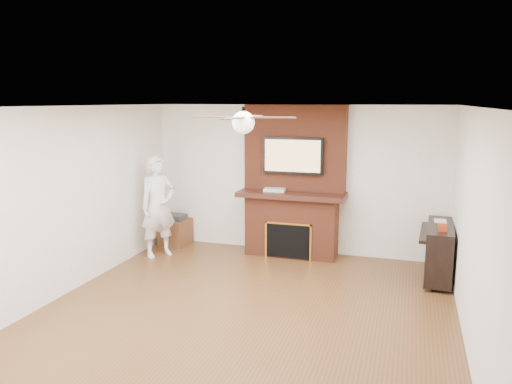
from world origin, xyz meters
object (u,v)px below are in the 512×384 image
(fireplace, at_px, (293,196))
(piano, at_px, (439,250))
(person, at_px, (158,206))
(side_table, at_px, (175,230))

(fireplace, relative_size, piano, 2.00)
(person, height_order, piano, person)
(person, relative_size, side_table, 3.05)
(side_table, height_order, piano, piano)
(fireplace, xyz_separation_m, piano, (2.30, -0.55, -0.56))
(person, bearing_deg, fireplace, -33.63)
(piano, bearing_deg, person, -174.31)
(side_table, bearing_deg, piano, -0.30)
(fireplace, bearing_deg, side_table, -178.22)
(fireplace, relative_size, side_table, 4.53)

